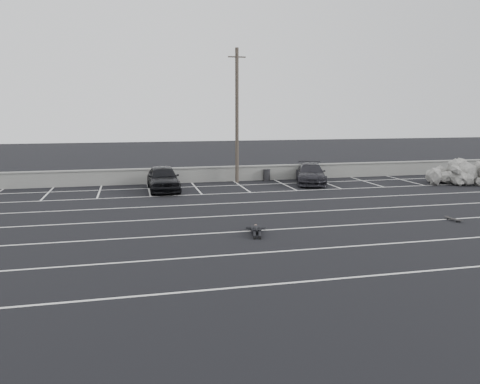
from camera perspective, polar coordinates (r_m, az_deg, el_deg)
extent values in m
plane|color=black|center=(19.71, 5.11, -4.54)|extent=(120.00, 120.00, 0.00)
cube|color=gray|center=(32.97, -2.53, 2.16)|extent=(50.00, 0.35, 1.00)
cube|color=gray|center=(32.91, -2.54, 3.06)|extent=(50.00, 0.45, 0.08)
cube|color=silver|center=(14.39, 12.75, -10.19)|extent=(36.00, 0.10, 0.01)
cube|color=silver|center=(16.99, 8.31, -6.93)|extent=(36.00, 0.10, 0.01)
cube|color=silver|center=(19.71, 5.11, -4.53)|extent=(36.00, 0.10, 0.01)
cube|color=silver|center=(22.50, 2.71, -2.70)|extent=(36.00, 0.10, 0.01)
cube|color=silver|center=(25.33, 0.85, -1.28)|extent=(36.00, 0.10, 0.01)
cube|color=silver|center=(28.20, -0.63, -0.14)|extent=(36.00, 0.10, 0.01)
cube|color=silver|center=(31.10, -1.84, 0.78)|extent=(36.00, 0.10, 0.01)
cube|color=silver|center=(30.41, -22.40, -0.16)|extent=(0.10, 5.00, 0.01)
cube|color=silver|center=(30.07, -16.76, 0.06)|extent=(0.10, 5.00, 0.01)
cube|color=silver|center=(30.03, -11.04, 0.28)|extent=(0.10, 5.00, 0.01)
cube|color=silver|center=(30.28, -5.36, 0.50)|extent=(0.10, 5.00, 0.01)
cube|color=silver|center=(30.83, 0.17, 0.71)|extent=(0.10, 5.00, 0.01)
cube|color=silver|center=(31.65, 5.46, 0.90)|extent=(0.10, 5.00, 0.01)
cube|color=silver|center=(32.73, 10.44, 1.08)|extent=(0.10, 5.00, 0.01)
cube|color=silver|center=(34.04, 15.07, 1.23)|extent=(0.10, 5.00, 0.01)
cube|color=silver|center=(35.55, 19.34, 1.37)|extent=(0.10, 5.00, 0.01)
imported|color=black|center=(29.46, -9.36, 1.69)|extent=(1.94, 4.63, 1.57)
imported|color=black|center=(32.27, 8.62, 2.22)|extent=(3.29, 5.07, 1.37)
cylinder|color=#4C4238|center=(32.12, -0.38, 9.17)|extent=(0.24, 0.24, 9.05)
cube|color=#4C4238|center=(32.32, -0.38, 16.14)|extent=(1.21, 0.08, 0.08)
cylinder|color=#262629|center=(33.39, 3.28, 2.05)|extent=(0.49, 0.49, 0.77)
cylinder|color=#262629|center=(33.34, 3.29, 2.73)|extent=(0.54, 0.54, 0.04)
cube|color=black|center=(23.21, 24.59, -2.99)|extent=(0.30, 0.82, 0.02)
cube|color=#262629|center=(23.40, 24.13, -2.95)|extent=(0.17, 0.07, 0.04)
cube|color=#262629|center=(23.03, 25.05, -3.21)|extent=(0.17, 0.07, 0.04)
cylinder|color=black|center=(23.34, 23.96, -3.03)|extent=(0.04, 0.06, 0.06)
cylinder|color=black|center=(23.47, 24.30, -2.98)|extent=(0.04, 0.06, 0.06)
cylinder|color=black|center=(22.97, 24.88, -3.29)|extent=(0.04, 0.06, 0.06)
cylinder|color=black|center=(23.11, 25.22, -3.24)|extent=(0.04, 0.06, 0.06)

